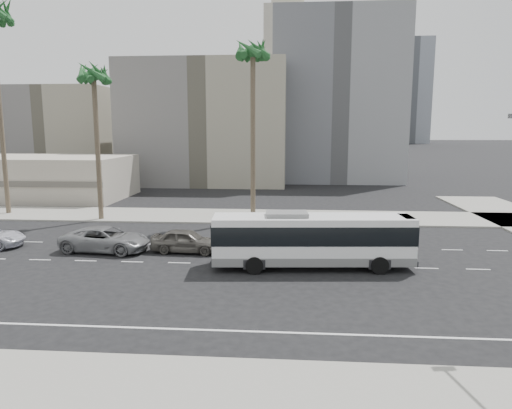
# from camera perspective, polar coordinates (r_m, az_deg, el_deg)

# --- Properties ---
(ground) EXTENTS (700.00, 700.00, 0.00)m
(ground) POSITION_cam_1_polar(r_m,az_deg,el_deg) (28.51, 2.46, -7.48)
(ground) COLOR black
(ground) RESTS_ON ground
(sidewalk_north) EXTENTS (120.00, 7.00, 0.15)m
(sidewalk_north) POSITION_cam_1_polar(r_m,az_deg,el_deg) (43.56, 3.13, -1.52)
(sidewalk_north) COLOR gray
(sidewalk_north) RESTS_ON ground
(commercial_low) EXTENTS (22.00, 12.16, 5.00)m
(commercial_low) POSITION_cam_1_polar(r_m,az_deg,el_deg) (61.83, -25.67, 3.05)
(commercial_low) COLOR #B1A796
(commercial_low) RESTS_ON ground
(midrise_beige_west) EXTENTS (24.00, 18.00, 18.00)m
(midrise_beige_west) POSITION_cam_1_polar(r_m,az_deg,el_deg) (73.43, -5.85, 9.83)
(midrise_beige_west) COLOR gray
(midrise_beige_west) RESTS_ON ground
(midrise_gray_center) EXTENTS (20.00, 20.00, 26.00)m
(midrise_gray_center) POSITION_cam_1_polar(r_m,az_deg,el_deg) (79.76, 9.69, 12.57)
(midrise_gray_center) COLOR slate
(midrise_gray_center) RESTS_ON ground
(midrise_beige_far) EXTENTS (18.00, 16.00, 15.00)m
(midrise_beige_far) POSITION_cam_1_polar(r_m,az_deg,el_deg) (86.51, -22.60, 8.08)
(midrise_beige_far) COLOR gray
(midrise_beige_far) RESTS_ON ground
(civic_tower) EXTENTS (42.00, 42.00, 129.00)m
(civic_tower) POSITION_cam_1_polar(r_m,az_deg,el_deg) (278.99, 3.84, 15.53)
(civic_tower) COLOR beige
(civic_tower) RESTS_ON ground
(highrise_right) EXTENTS (26.00, 26.00, 70.00)m
(highrise_right) POSITION_cam_1_polar(r_m,az_deg,el_deg) (262.42, 14.47, 14.83)
(highrise_right) COLOR slate
(highrise_right) RESTS_ON ground
(highrise_far) EXTENTS (22.00, 22.00, 60.00)m
(highrise_far) POSITION_cam_1_polar(r_m,az_deg,el_deg) (296.30, 18.28, 13.02)
(highrise_far) COLOR slate
(highrise_far) RESTS_ON ground
(city_bus) EXTENTS (11.97, 3.54, 3.39)m
(city_bus) POSITION_cam_1_polar(r_m,az_deg,el_deg) (27.77, 6.94, -4.19)
(city_bus) COLOR white
(city_bus) RESTS_ON ground
(car_a) EXTENTS (2.15, 4.77, 1.59)m
(car_a) POSITION_cam_1_polar(r_m,az_deg,el_deg) (31.56, -8.63, -4.43)
(car_a) COLOR #56524B
(car_a) RESTS_ON ground
(car_b) EXTENTS (3.31, 6.19, 1.66)m
(car_b) POSITION_cam_1_polar(r_m,az_deg,el_deg) (33.07, -18.04, -4.10)
(car_b) COLOR gray
(car_b) RESTS_ON ground
(palm_near) EXTENTS (4.76, 4.76, 16.03)m
(palm_near) POSITION_cam_1_polar(r_m,az_deg,el_deg) (41.86, -0.39, 17.94)
(palm_near) COLOR brown
(palm_near) RESTS_ON ground
(palm_mid) EXTENTS (4.53, 4.53, 14.03)m
(palm_mid) POSITION_cam_1_polar(r_m,az_deg,el_deg) (44.03, -19.38, 14.50)
(palm_mid) COLOR brown
(palm_mid) RESTS_ON ground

